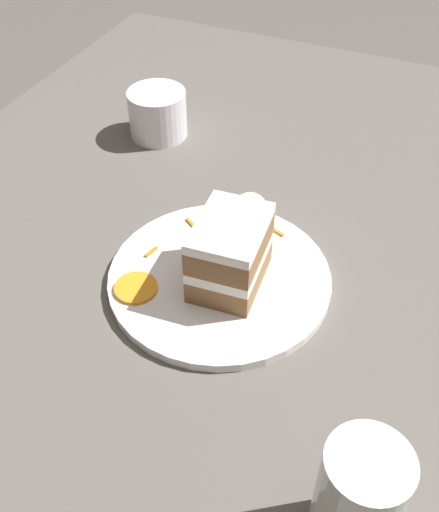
{
  "coord_description": "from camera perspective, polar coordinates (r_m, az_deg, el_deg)",
  "views": [
    {
      "loc": [
        -0.43,
        -0.22,
        0.55
      ],
      "look_at": [
        0.02,
        -0.02,
        0.07
      ],
      "focal_mm": 42.0,
      "sensor_mm": 36.0,
      "label": 1
    }
  ],
  "objects": [
    {
      "name": "drinking_glass",
      "position": [
        0.52,
        12.79,
        -22.19
      ],
      "size": [
        0.07,
        0.07,
        0.13
      ],
      "color": "beige",
      "rests_on": "dining_table"
    },
    {
      "name": "dining_table",
      "position": [
        0.72,
        -2.13,
        -4.11
      ],
      "size": [
        1.4,
        0.96,
        0.03
      ],
      "primitive_type": "cube",
      "color": "#56514C",
      "rests_on": "ground"
    },
    {
      "name": "coffee_mug",
      "position": [
        0.96,
        -5.92,
        13.49
      ],
      "size": [
        0.09,
        0.09,
        0.07
      ],
      "color": "white",
      "rests_on": "dining_table"
    },
    {
      "name": "cream_dollop",
      "position": [
        0.76,
        2.83,
        4.24
      ],
      "size": [
        0.05,
        0.05,
        0.05
      ],
      "primitive_type": "ellipsoid",
      "color": "white",
      "rests_on": "plate"
    },
    {
      "name": "carrot_shreds_scatter",
      "position": [
        0.76,
        -1.45,
        2.09
      ],
      "size": [
        0.11,
        0.14,
        0.0
      ],
      "color": "orange",
      "rests_on": "plate"
    },
    {
      "name": "plate",
      "position": [
        0.71,
        0.0,
        -2.12
      ],
      "size": [
        0.26,
        0.26,
        0.01
      ],
      "primitive_type": "cylinder",
      "color": "white",
      "rests_on": "dining_table"
    },
    {
      "name": "ground_plane",
      "position": [
        0.73,
        -2.1,
        -4.97
      ],
      "size": [
        6.0,
        6.0,
        0.0
      ],
      "primitive_type": "plane",
      "color": "#4C4742",
      "rests_on": "ground"
    },
    {
      "name": "orange_garnish",
      "position": [
        0.7,
        -7.97,
        -3.03
      ],
      "size": [
        0.05,
        0.05,
        0.0
      ],
      "primitive_type": "cylinder",
      "color": "orange",
      "rests_on": "plate"
    },
    {
      "name": "cake_slice",
      "position": [
        0.67,
        1.01,
        0.31
      ],
      "size": [
        0.11,
        0.08,
        0.09
      ],
      "rotation": [
        0.0,
        0.0,
        4.79
      ],
      "color": "brown",
      "rests_on": "plate"
    }
  ]
}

